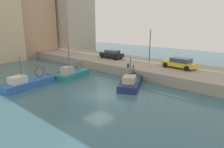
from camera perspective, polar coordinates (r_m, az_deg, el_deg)
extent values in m
plane|color=#386070|center=(19.61, -3.92, -5.98)|extent=(80.00, 80.00, 0.00)
cube|color=#9E9384|center=(28.33, 12.93, 1.34)|extent=(9.00, 56.00, 1.20)
cube|color=teal|center=(26.54, -11.16, -0.78)|extent=(5.21, 2.71, 1.29)
cone|color=teal|center=(28.65, -7.46, 0.49)|extent=(1.20, 1.72, 1.57)
cube|color=#9E7A51|center=(26.40, -11.22, 0.44)|extent=(4.99, 2.54, 0.08)
cube|color=#B7AD99|center=(25.58, -12.72, 1.05)|extent=(1.55, 1.31, 0.91)
cylinder|color=#4C4C51|center=(25.62, -12.26, 4.04)|extent=(0.10, 0.10, 3.55)
torus|color=#3F3833|center=(27.29, -9.37, 2.29)|extent=(1.00, 0.28, 1.00)
sphere|color=white|center=(26.09, -14.91, -0.82)|extent=(0.32, 0.32, 0.32)
cube|color=#2D60B7|center=(23.87, -22.86, -3.37)|extent=(6.10, 2.74, 1.40)
cone|color=#2D60B7|center=(25.74, -16.85, -1.60)|extent=(1.15, 1.80, 1.68)
cube|color=#896B4C|center=(23.70, -23.01, -1.92)|extent=(5.84, 2.56, 0.08)
cube|color=beige|center=(23.01, -25.44, -1.55)|extent=(1.79, 1.49, 0.76)
cylinder|color=#4C4C51|center=(23.03, -24.68, 1.05)|extent=(0.10, 0.10, 2.79)
torus|color=#3F3833|center=(24.43, -20.01, 0.64)|extent=(1.27, 0.27, 1.27)
sphere|color=white|center=(23.80, -27.80, -3.43)|extent=(0.32, 0.32, 0.32)
cube|color=navy|center=(22.41, 5.38, -3.38)|extent=(5.92, 4.37, 1.39)
cone|color=navy|center=(25.42, 6.49, -1.26)|extent=(1.62, 1.99, 1.77)
cube|color=#896B4C|center=(22.22, 5.41, -1.85)|extent=(5.64, 4.13, 0.08)
cube|color=#B7AD99|center=(21.16, 5.02, -1.53)|extent=(2.05, 1.88, 0.73)
cylinder|color=#4C4C51|center=(21.40, 5.29, 1.21)|extent=(0.10, 0.10, 2.67)
torus|color=#3F3833|center=(23.54, 6.05, 1.04)|extent=(1.24, 0.70, 1.36)
sphere|color=white|center=(20.94, 1.74, -4.01)|extent=(0.32, 0.32, 0.32)
cube|color=gold|center=(26.90, 18.68, 2.73)|extent=(2.04, 4.39, 0.53)
cube|color=#384756|center=(26.71, 19.17, 3.77)|extent=(1.69, 2.50, 0.53)
cylinder|color=black|center=(26.88, 15.04, 2.52)|extent=(0.27, 0.65, 0.64)
cylinder|color=black|center=(28.36, 16.86, 3.00)|extent=(0.27, 0.65, 0.64)
cylinder|color=black|center=(25.55, 20.61, 1.49)|extent=(0.27, 0.65, 0.64)
cylinder|color=black|center=(27.10, 22.21, 2.04)|extent=(0.27, 0.65, 0.64)
cube|color=black|center=(32.76, -0.18, 5.54)|extent=(1.65, 4.07, 0.63)
cube|color=#384756|center=(32.54, 0.09, 6.46)|extent=(1.44, 2.29, 0.47)
cylinder|color=black|center=(33.17, -2.88, 5.17)|extent=(0.23, 0.64, 0.64)
cylinder|color=black|center=(34.31, -0.96, 5.49)|extent=(0.23, 0.64, 0.64)
cylinder|color=black|center=(31.30, 0.69, 4.63)|extent=(0.23, 0.64, 0.64)
cylinder|color=black|center=(32.50, 2.58, 4.98)|extent=(0.23, 0.64, 0.64)
cylinder|color=#2D2D33|center=(25.79, 4.63, 2.39)|extent=(0.28, 0.28, 0.55)
cylinder|color=#38383D|center=(30.28, 10.79, 7.74)|extent=(0.12, 0.12, 4.50)
sphere|color=#F2EACC|center=(30.11, 11.01, 12.28)|extent=(0.36, 0.36, 0.36)
cube|color=tan|center=(47.18, -22.63, 18.81)|extent=(7.68, 7.04, 22.66)
cube|color=#B2A899|center=(48.32, -11.25, 15.18)|extent=(7.73, 7.03, 15.45)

